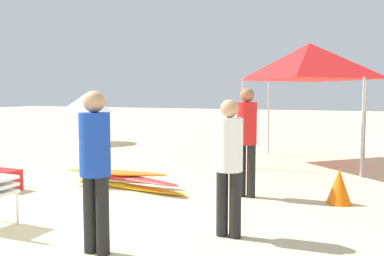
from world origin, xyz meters
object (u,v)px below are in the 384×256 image
(popup_canopy, at_px, (309,62))
(traffic_cone_near, at_px, (339,186))
(surfboard_pile, at_px, (125,179))
(lifeguard_near_center, at_px, (229,159))
(cooler_box, at_px, (4,180))
(lifeguard_near_left, at_px, (95,161))
(beach_umbrella_left, at_px, (86,103))
(lifeguard_near_right, at_px, (247,134))

(popup_canopy, bearing_deg, traffic_cone_near, -74.36)
(surfboard_pile, relative_size, lifeguard_near_center, 1.63)
(lifeguard_near_center, xyz_separation_m, cooler_box, (-4.31, 0.60, -0.74))
(lifeguard_near_left, bearing_deg, lifeguard_near_center, 43.43)
(beach_umbrella_left, bearing_deg, lifeguard_near_right, -34.48)
(lifeguard_near_center, distance_m, cooler_box, 4.41)
(popup_canopy, bearing_deg, lifeguard_near_center, -90.80)
(beach_umbrella_left, bearing_deg, traffic_cone_near, -28.95)
(popup_canopy, relative_size, beach_umbrella_left, 1.55)
(lifeguard_near_center, distance_m, lifeguard_near_right, 1.91)
(popup_canopy, bearing_deg, lifeguard_near_right, -96.48)
(surfboard_pile, bearing_deg, lifeguard_near_left, -62.07)
(lifeguard_near_center, relative_size, popup_canopy, 0.56)
(surfboard_pile, relative_size, traffic_cone_near, 4.86)
(surfboard_pile, bearing_deg, beach_umbrella_left, 133.75)
(popup_canopy, bearing_deg, beach_umbrella_left, 171.26)
(surfboard_pile, distance_m, traffic_cone_near, 3.60)
(surfboard_pile, height_order, traffic_cone_near, traffic_cone_near)
(surfboard_pile, distance_m, lifeguard_near_right, 2.34)
(traffic_cone_near, bearing_deg, cooler_box, -164.92)
(lifeguard_near_center, bearing_deg, traffic_cone_near, 62.39)
(lifeguard_near_center, xyz_separation_m, beach_umbrella_left, (-7.41, 6.74, 0.46))
(cooler_box, bearing_deg, lifeguard_near_left, -27.05)
(surfboard_pile, relative_size, cooler_box, 4.87)
(lifeguard_near_right, xyz_separation_m, traffic_cone_near, (1.41, 0.16, -0.76))
(lifeguard_near_center, height_order, beach_umbrella_left, beach_umbrella_left)
(lifeguard_near_right, xyz_separation_m, cooler_box, (-3.96, -1.28, -0.84))
(popup_canopy, relative_size, traffic_cone_near, 5.34)
(surfboard_pile, xyz_separation_m, cooler_box, (-1.80, -1.01, 0.02))
(traffic_cone_near, bearing_deg, lifeguard_near_right, -173.34)
(lifeguard_near_left, relative_size, lifeguard_near_center, 1.06)
(lifeguard_near_left, xyz_separation_m, popup_canopy, (1.18, 6.63, 1.46))
(lifeguard_near_left, bearing_deg, cooler_box, 152.95)
(lifeguard_near_left, relative_size, traffic_cone_near, 3.16)
(lifeguard_near_right, relative_size, popup_canopy, 0.62)
(beach_umbrella_left, height_order, traffic_cone_near, beach_umbrella_left)
(beach_umbrella_left, relative_size, traffic_cone_near, 3.44)
(lifeguard_near_left, bearing_deg, beach_umbrella_left, 129.07)
(surfboard_pile, xyz_separation_m, popup_canopy, (2.58, 3.98, 2.28))
(lifeguard_near_center, height_order, cooler_box, lifeguard_near_center)
(cooler_box, bearing_deg, lifeguard_near_right, 17.94)
(popup_canopy, bearing_deg, surfboard_pile, -123.00)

